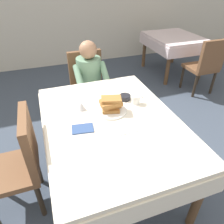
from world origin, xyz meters
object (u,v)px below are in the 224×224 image
diner_person (90,78)px  chair_diner (88,83)px  dining_table_main (111,128)px  knife_right_of_plate (131,108)px  fork_left_of_plate (91,116)px  background_chair_empty (206,64)px  bowl_butter (125,97)px  spoon_near_edge (129,133)px  cup_coffee (136,99)px  chair_left_side (21,160)px  breakfast_stack (111,104)px  background_table_far (174,42)px  plate_breakfast (111,111)px  syrup_pitcher (81,106)px

diner_person → chair_diner: bearing=-90.0°
dining_table_main → knife_right_of_plate: (0.23, 0.10, 0.09)m
fork_left_of_plate → background_chair_empty: bearing=-64.3°
chair_diner → knife_right_of_plate: chair_diner is taller
bowl_butter → dining_table_main: bearing=-130.7°
spoon_near_edge → background_chair_empty: bearing=34.6°
cup_coffee → background_chair_empty: (1.72, 1.03, -0.25)m
chair_left_side → knife_right_of_plate: size_ratio=4.65×
chair_left_side → breakfast_stack: chair_left_side is taller
spoon_near_edge → dining_table_main: bearing=106.6°
chair_diner → background_table_far: size_ratio=0.83×
knife_right_of_plate → fork_left_of_plate: bearing=88.4°
cup_coffee → chair_diner: bearing=103.0°
background_table_far → background_chair_empty: 0.95m
bowl_butter → breakfast_stack: bearing=-142.6°
spoon_near_edge → background_chair_empty: (1.96, 1.41, -0.21)m
dining_table_main → chair_diner: (0.07, 1.17, -0.12)m
background_chair_empty → dining_table_main: bearing=-149.3°
plate_breakfast → dining_table_main: bearing=-106.8°
chair_left_side → breakfast_stack: (0.81, 0.12, 0.29)m
chair_diner → knife_right_of_plate: 1.10m
knife_right_of_plate → chair_diner: bearing=6.7°
dining_table_main → plate_breakfast: size_ratio=5.44×
plate_breakfast → syrup_pitcher: syrup_pitcher is taller
syrup_pitcher → knife_right_of_plate: 0.45m
dining_table_main → breakfast_stack: size_ratio=7.73×
background_chair_empty → diner_person: bearing=-174.5°
syrup_pitcher → spoon_near_edge: 0.52m
dining_table_main → bowl_butter: size_ratio=13.85×
diner_person → chair_left_side: bearing=50.3°
dining_table_main → diner_person: (0.07, 1.01, 0.02)m
spoon_near_edge → background_chair_empty: background_chair_empty is taller
knife_right_of_plate → spoon_near_edge: size_ratio=1.33×
background_table_far → background_chair_empty: size_ratio=1.21×
dining_table_main → cup_coffee: (0.30, 0.17, 0.13)m
diner_person → bowl_butter: size_ratio=10.18×
bowl_butter → chair_diner: bearing=100.3°
chair_left_side → syrup_pitcher: (0.57, 0.23, 0.25)m
cup_coffee → spoon_near_edge: (-0.23, -0.38, -0.04)m
dining_table_main → breakfast_stack: (0.04, 0.12, 0.17)m
chair_left_side → fork_left_of_plate: 0.66m
chair_diner → background_chair_empty: 1.95m
diner_person → knife_right_of_plate: size_ratio=5.60×
chair_diner → background_chair_empty: size_ratio=1.00×
knife_right_of_plate → background_table_far: (1.80, 2.05, -0.12)m
chair_diner → background_table_far: (1.95, 0.98, 0.09)m
bowl_butter → knife_right_of_plate: (-0.01, -0.17, -0.02)m
diner_person → dining_table_main: bearing=86.0°
chair_left_side → background_chair_empty: size_ratio=1.00×
diner_person → background_table_far: (1.95, 1.14, -0.05)m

